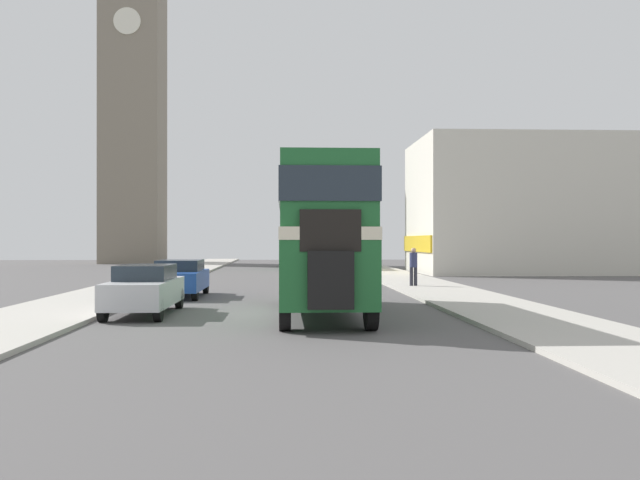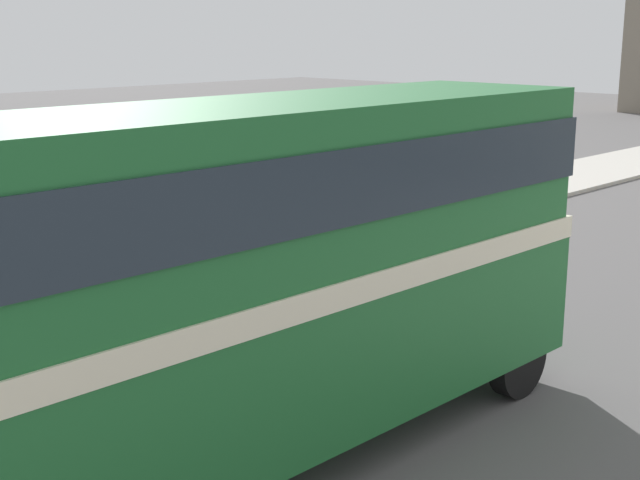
{
  "view_description": "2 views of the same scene",
  "coord_description": "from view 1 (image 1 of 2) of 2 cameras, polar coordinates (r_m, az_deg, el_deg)",
  "views": [
    {
      "loc": [
        0.12,
        -21.35,
        2.17
      ],
      "look_at": [
        1.19,
        -0.31,
        2.19
      ],
      "focal_mm": 40.0,
      "sensor_mm": 36.0,
      "label": 1
    },
    {
      "loc": [
        8.54,
        -6.98,
        5.12
      ],
      "look_at": [
        0.0,
        1.72,
        2.21
      ],
      "focal_mm": 50.0,
      "sensor_mm": 36.0,
      "label": 2
    }
  ],
  "objects": [
    {
      "name": "church_tower",
      "position": [
        73.44,
        -14.7,
        13.7
      ],
      "size": [
        5.87,
        5.87,
        38.49
      ],
      "color": "gray",
      "rests_on": "ground_plane"
    },
    {
      "name": "ground_plane",
      "position": [
        21.46,
        -3.23,
        -5.87
      ],
      "size": [
        120.0,
        120.0,
        0.0
      ],
      "primitive_type": "plane",
      "color": "#565454"
    },
    {
      "name": "sidewalk_right",
      "position": [
        22.45,
        14.35,
        -5.46
      ],
      "size": [
        3.5,
        120.0,
        0.12
      ],
      "color": "#B7B2A8",
      "rests_on": "ground_plane"
    },
    {
      "name": "pedestrian_walking",
      "position": [
        32.78,
        7.49,
        -1.94
      ],
      "size": [
        0.35,
        0.35,
        1.73
      ],
      "color": "#282833",
      "rests_on": "sidewalk_right"
    },
    {
      "name": "shop_building_block",
      "position": [
        50.61,
        16.5,
        2.56
      ],
      "size": [
        15.66,
        10.01,
        8.97
      ],
      "color": "beige",
      "rests_on": "ground_plane"
    },
    {
      "name": "double_decker_bus",
      "position": [
        21.05,
        0.0,
        1.02
      ],
      "size": [
        2.39,
        9.73,
        4.32
      ],
      "color": "#1E602D",
      "rests_on": "ground_plane"
    },
    {
      "name": "bus_distant",
      "position": [
        55.65,
        -0.74,
        0.18
      ],
      "size": [
        2.37,
        10.96,
        4.02
      ],
      "color": "#1E602D",
      "rests_on": "ground_plane"
    },
    {
      "name": "car_parked_mid",
      "position": [
        28.07,
        -11.16,
        -2.96
      ],
      "size": [
        1.83,
        4.45,
        1.43
      ],
      "color": "#1E479E",
      "rests_on": "ground_plane"
    },
    {
      "name": "sidewalk_left",
      "position": [
        22.53,
        -20.75,
        -5.44
      ],
      "size": [
        3.5,
        120.0,
        0.12
      ],
      "color": "#B7B2A8",
      "rests_on": "ground_plane"
    },
    {
      "name": "car_parked_near",
      "position": [
        21.62,
        -13.84,
        -3.81
      ],
      "size": [
        1.66,
        4.69,
        1.46
      ],
      "color": "silver",
      "rests_on": "ground_plane"
    }
  ]
}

